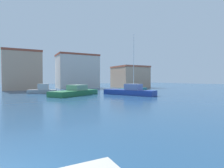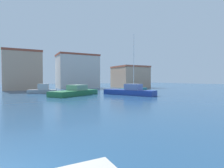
% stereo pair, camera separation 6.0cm
% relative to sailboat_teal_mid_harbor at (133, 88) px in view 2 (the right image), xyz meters
% --- Properties ---
extents(water, '(160.00, 160.00, 0.00)m').
position_rel_sailboat_teal_mid_harbor_xyz_m(water, '(-9.06, -9.64, -0.56)').
color(water, navy).
rests_on(water, ground).
extents(sailboat_teal_mid_harbor, '(8.94, 5.90, 13.01)m').
position_rel_sailboat_teal_mid_harbor_xyz_m(sailboat_teal_mid_harbor, '(0.00, 0.00, 0.00)').
color(sailboat_teal_mid_harbor, '#1E707A').
rests_on(sailboat_teal_mid_harbor, water).
extents(motorboat_red_far_right, '(3.82, 6.17, 1.13)m').
position_rel_sailboat_teal_mid_harbor_xyz_m(motorboat_red_far_right, '(-12.38, 4.30, -0.16)').
color(motorboat_red_far_right, '#B22823').
rests_on(motorboat_red_far_right, water).
extents(motorboat_blue_far_left, '(5.99, 8.98, 1.83)m').
position_rel_sailboat_teal_mid_harbor_xyz_m(motorboat_blue_far_left, '(-7.33, -9.71, 0.05)').
color(motorboat_blue_far_left, '#233D93').
rests_on(motorboat_blue_far_left, water).
extents(motorboat_grey_distant_east, '(5.13, 3.16, 1.77)m').
position_rel_sailboat_teal_mid_harbor_xyz_m(motorboat_grey_distant_east, '(-19.70, 0.28, 0.01)').
color(motorboat_grey_distant_east, gray).
rests_on(motorboat_grey_distant_east, water).
extents(motorboat_green_center_channel, '(8.95, 7.29, 1.67)m').
position_rel_sailboat_teal_mid_harbor_xyz_m(motorboat_green_center_channel, '(-15.42, -5.96, 0.01)').
color(motorboat_green_center_channel, '#28703D').
rests_on(motorboat_green_center_channel, water).
extents(harbor_office, '(8.54, 6.00, 9.53)m').
position_rel_sailboat_teal_mid_harbor_xyz_m(harbor_office, '(-22.61, 13.99, 4.22)').
color(harbor_office, tan).
rests_on(harbor_office, ground).
extents(warehouse_block, '(11.67, 7.72, 9.88)m').
position_rel_sailboat_teal_mid_harbor_xyz_m(warehouse_block, '(-8.05, 17.47, 4.39)').
color(warehouse_block, beige).
rests_on(warehouse_block, ground).
extents(waterfront_apartments, '(9.24, 9.82, 6.74)m').
position_rel_sailboat_teal_mid_harbor_xyz_m(waterfront_apartments, '(8.03, 13.58, 2.82)').
color(waterfront_apartments, tan).
rests_on(waterfront_apartments, ground).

